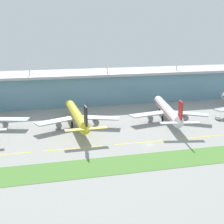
# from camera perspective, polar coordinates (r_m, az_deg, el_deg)

# --- Properties ---
(ground_plane) EXTENTS (600.00, 600.00, 0.00)m
(ground_plane) POSITION_cam_1_polar(r_m,az_deg,el_deg) (158.52, 6.73, -5.82)
(ground_plane) COLOR gray
(terminal_building) EXTENTS (288.00, 34.00, 32.13)m
(terminal_building) POSITION_cam_1_polar(r_m,az_deg,el_deg) (246.04, -1.16, 4.64)
(terminal_building) COLOR #6693A8
(terminal_building) RESTS_ON ground
(airliner_near_middle) EXTENTS (48.78, 65.21, 18.90)m
(airliner_near_middle) POSITION_cam_1_polar(r_m,az_deg,el_deg) (184.39, -6.30, -0.69)
(airliner_near_middle) COLOR yellow
(airliner_near_middle) RESTS_ON ground
(airliner_far_middle) EXTENTS (47.97, 65.67, 18.90)m
(airliner_far_middle) POSITION_cam_1_polar(r_m,az_deg,el_deg) (197.71, 9.91, 0.25)
(airliner_far_middle) COLOR white
(airliner_far_middle) RESTS_ON ground
(taxiway_stripe_mid_west) EXTENTS (28.00, 0.70, 0.04)m
(taxiway_stripe_mid_west) POSITION_cam_1_polar(r_m,az_deg,el_deg) (153.63, -6.90, -6.51)
(taxiway_stripe_mid_west) COLOR yellow
(taxiway_stripe_mid_west) RESTS_ON ground
(taxiway_stripe_centre) EXTENTS (28.00, 0.70, 0.04)m
(taxiway_stripe_centre) POSITION_cam_1_polar(r_m,az_deg,el_deg) (160.82, 5.26, -5.46)
(taxiway_stripe_centre) COLOR yellow
(taxiway_stripe_centre) RESTS_ON ground
(taxiway_stripe_mid_east) EXTENTS (28.00, 0.70, 0.04)m
(taxiway_stripe_mid_east) POSITION_cam_1_polar(r_m,az_deg,el_deg) (174.45, 15.91, -4.34)
(taxiway_stripe_mid_east) COLOR yellow
(taxiway_stripe_mid_east) RESTS_ON ground
(grass_verge) EXTENTS (300.00, 18.00, 0.10)m
(grass_verge) POSITION_cam_1_polar(r_m,az_deg,el_deg) (142.00, 9.47, -8.46)
(grass_verge) COLOR #518438
(grass_verge) RESTS_ON ground
(baggage_cart) EXTENTS (2.64, 3.90, 2.48)m
(baggage_cart) POSITION_cam_1_polar(r_m,az_deg,el_deg) (208.49, 18.39, -1.02)
(baggage_cart) COLOR silver
(baggage_cart) RESTS_ON ground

